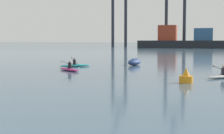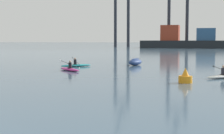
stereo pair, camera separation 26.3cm
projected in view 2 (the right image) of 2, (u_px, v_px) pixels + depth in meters
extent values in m
cube|color=#1E2328|center=(206.00, 44.00, 117.69)|extent=(45.15, 10.15, 2.63)
cube|color=#993823|center=(170.00, 33.00, 120.66)|extent=(6.32, 7.10, 5.45)
cube|color=#2D5684|center=(206.00, 34.00, 117.41)|extent=(6.32, 7.10, 4.27)
cylinder|color=#232833|center=(115.00, 15.00, 134.06)|extent=(1.20, 1.20, 25.29)
cylinder|color=#232833|center=(128.00, 15.00, 132.65)|extent=(1.20, 1.20, 25.29)
cylinder|color=#232833|center=(169.00, 11.00, 127.36)|extent=(1.20, 1.20, 28.00)
cylinder|color=#232833|center=(187.00, 10.00, 125.56)|extent=(1.20, 1.20, 28.00)
ellipsoid|color=navy|center=(135.00, 62.00, 37.17)|extent=(1.61, 2.77, 0.70)
cube|color=navy|center=(135.00, 59.00, 37.14)|extent=(0.46, 1.92, 0.06)
cylinder|color=orange|center=(185.00, 79.00, 21.96)|extent=(0.90, 0.90, 0.45)
cone|color=orange|center=(185.00, 72.00, 21.92)|extent=(0.49, 0.50, 0.55)
ellipsoid|color=#C13384|center=(70.00, 69.00, 30.50)|extent=(3.00, 2.63, 0.26)
torus|color=black|center=(70.00, 68.00, 30.41)|extent=(0.69, 0.69, 0.05)
cylinder|color=black|center=(70.00, 65.00, 30.39)|extent=(0.30, 0.30, 0.50)
sphere|color=tan|center=(70.00, 61.00, 30.36)|extent=(0.19, 0.19, 0.19)
cylinder|color=black|center=(70.00, 64.00, 30.43)|extent=(1.28, 1.53, 0.81)
ellipsoid|color=silver|center=(60.00, 60.00, 29.84)|extent=(0.16, 0.19, 0.17)
ellipsoid|color=silver|center=(79.00, 68.00, 31.01)|extent=(0.16, 0.19, 0.17)
ellipsoid|color=teal|center=(76.00, 66.00, 35.19)|extent=(2.90, 2.75, 0.26)
torus|color=black|center=(75.00, 64.00, 35.13)|extent=(0.69, 0.69, 0.05)
cylinder|color=black|center=(75.00, 62.00, 35.11)|extent=(0.30, 0.30, 0.50)
sphere|color=tan|center=(75.00, 59.00, 35.08)|extent=(0.19, 0.19, 0.19)
cylinder|color=black|center=(76.00, 61.00, 35.13)|extent=(1.39, 1.50, 0.68)
ellipsoid|color=black|center=(72.00, 57.00, 35.99)|extent=(0.17, 0.18, 0.16)
ellipsoid|color=black|center=(79.00, 65.00, 34.27)|extent=(0.17, 0.18, 0.16)
ellipsoid|color=silver|center=(224.00, 76.00, 24.65)|extent=(2.88, 2.77, 0.26)
torus|color=black|center=(223.00, 75.00, 24.59)|extent=(0.69, 0.69, 0.05)
cylinder|color=#23232D|center=(223.00, 71.00, 24.57)|extent=(0.30, 0.30, 0.50)
sphere|color=tan|center=(223.00, 67.00, 24.54)|extent=(0.19, 0.19, 0.19)
cylinder|color=black|center=(224.00, 70.00, 24.58)|extent=(1.45, 1.52, 0.44)
ellipsoid|color=black|center=(214.00, 66.00, 25.47)|extent=(0.17, 0.17, 0.14)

